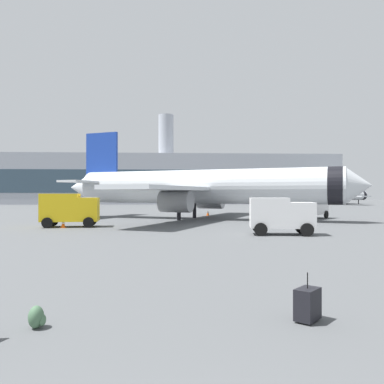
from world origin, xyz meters
name	(u,v)px	position (x,y,z in m)	size (l,w,h in m)	color
airplane_at_gate	(202,187)	(3.59, 42.42, 3.66)	(33.85, 31.11, 10.50)	silver
airplane_taxiing	(336,196)	(45.11, 102.94, 2.43)	(22.95, 21.02, 6.98)	silver
service_truck	(69,208)	(-8.72, 32.70, 1.61)	(4.95, 2.84, 2.90)	yellow
fuel_truck	(308,203)	(15.90, 42.55, 1.77)	(5.89, 5.99, 3.20)	white
cargo_van	(281,214)	(7.75, 25.11, 1.45)	(4.65, 2.89, 2.60)	white
safety_cone_near	(63,224)	(-9.01, 31.79, 0.35)	(0.44, 0.44, 0.71)	#F2590C
safety_cone_mid	(208,213)	(5.07, 50.18, 0.33)	(0.44, 0.44, 0.67)	#F2590C
safety_cone_far	(283,218)	(12.11, 39.54, 0.34)	(0.44, 0.44, 0.69)	#F2590C
safety_cone_outer	(57,217)	(-12.36, 41.93, 0.29)	(0.44, 0.44, 0.59)	#F2590C
rolling_suitcase	(308,304)	(3.02, 6.32, 0.39)	(0.73, 0.74, 1.10)	black
traveller_backpack	(37,317)	(-2.91, 6.20, 0.23)	(0.36, 0.40, 0.48)	#476B4C
terminal_building	(167,179)	(-0.61, 114.62, 7.15)	(98.01, 16.71, 26.04)	#9EA3AD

